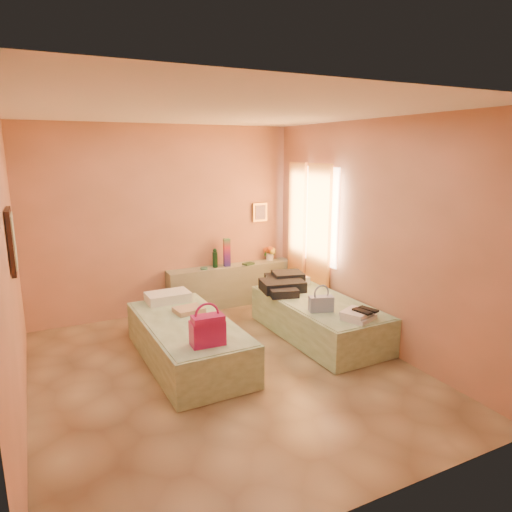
{
  "coord_description": "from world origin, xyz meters",
  "views": [
    {
      "loc": [
        -1.77,
        -4.35,
        2.42
      ],
      "look_at": [
        0.8,
        0.85,
        1.08
      ],
      "focal_mm": 32.0,
      "sensor_mm": 36.0,
      "label": 1
    }
  ],
  "objects_px": {
    "headboard_ledge": "(231,285)",
    "bed_right": "(318,318)",
    "bed_left": "(188,341)",
    "water_bottle": "(215,259)",
    "magenta_handbag": "(207,330)",
    "flower_vase": "(270,252)",
    "blue_handbag": "(321,304)",
    "green_book": "(248,264)",
    "towel_stack": "(359,315)"
  },
  "relations": [
    {
      "from": "green_book",
      "to": "towel_stack",
      "type": "bearing_deg",
      "value": -101.39
    },
    {
      "from": "green_book",
      "to": "magenta_handbag",
      "type": "relative_size",
      "value": 0.5
    },
    {
      "from": "water_bottle",
      "to": "magenta_handbag",
      "type": "relative_size",
      "value": 0.82
    },
    {
      "from": "water_bottle",
      "to": "blue_handbag",
      "type": "height_order",
      "value": "water_bottle"
    },
    {
      "from": "headboard_ledge",
      "to": "bed_right",
      "type": "bearing_deg",
      "value": -72.84
    },
    {
      "from": "green_book",
      "to": "towel_stack",
      "type": "relative_size",
      "value": 0.48
    },
    {
      "from": "bed_left",
      "to": "bed_right",
      "type": "height_order",
      "value": "same"
    },
    {
      "from": "headboard_ledge",
      "to": "green_book",
      "type": "xyz_separation_m",
      "value": [
        0.27,
        -0.08,
        0.34
      ]
    },
    {
      "from": "magenta_handbag",
      "to": "blue_handbag",
      "type": "xyz_separation_m",
      "value": [
        1.59,
        0.32,
        -0.06
      ]
    },
    {
      "from": "bed_right",
      "to": "green_book",
      "type": "distance_m",
      "value": 1.69
    },
    {
      "from": "bed_right",
      "to": "water_bottle",
      "type": "height_order",
      "value": "water_bottle"
    },
    {
      "from": "bed_right",
      "to": "water_bottle",
      "type": "relative_size",
      "value": 7.14
    },
    {
      "from": "water_bottle",
      "to": "magenta_handbag",
      "type": "height_order",
      "value": "water_bottle"
    },
    {
      "from": "headboard_ledge",
      "to": "blue_handbag",
      "type": "relative_size",
      "value": 6.96
    },
    {
      "from": "green_book",
      "to": "magenta_handbag",
      "type": "bearing_deg",
      "value": -142.14
    },
    {
      "from": "green_book",
      "to": "blue_handbag",
      "type": "height_order",
      "value": "blue_handbag"
    },
    {
      "from": "blue_handbag",
      "to": "water_bottle",
      "type": "bearing_deg",
      "value": 123.45
    },
    {
      "from": "bed_right",
      "to": "flower_vase",
      "type": "height_order",
      "value": "flower_vase"
    },
    {
      "from": "headboard_ledge",
      "to": "magenta_handbag",
      "type": "xyz_separation_m",
      "value": [
        -1.27,
        -2.37,
        0.33
      ]
    },
    {
      "from": "green_book",
      "to": "water_bottle",
      "type": "bearing_deg",
      "value": 153.89
    },
    {
      "from": "bed_left",
      "to": "bed_right",
      "type": "bearing_deg",
      "value": -2.97
    },
    {
      "from": "towel_stack",
      "to": "bed_right",
      "type": "bearing_deg",
      "value": 92.44
    },
    {
      "from": "green_book",
      "to": "blue_handbag",
      "type": "bearing_deg",
      "value": -106.82
    },
    {
      "from": "bed_right",
      "to": "green_book",
      "type": "height_order",
      "value": "green_book"
    },
    {
      "from": "green_book",
      "to": "magenta_handbag",
      "type": "xyz_separation_m",
      "value": [
        -1.55,
        -2.3,
        -0.0
      ]
    },
    {
      "from": "flower_vase",
      "to": "towel_stack",
      "type": "distance_m",
      "value": 2.54
    },
    {
      "from": "headboard_ledge",
      "to": "green_book",
      "type": "height_order",
      "value": "green_book"
    },
    {
      "from": "flower_vase",
      "to": "blue_handbag",
      "type": "relative_size",
      "value": 0.95
    },
    {
      "from": "towel_stack",
      "to": "blue_handbag",
      "type": "bearing_deg",
      "value": 119.33
    },
    {
      "from": "bed_left",
      "to": "water_bottle",
      "type": "bearing_deg",
      "value": 57.54
    },
    {
      "from": "water_bottle",
      "to": "flower_vase",
      "type": "distance_m",
      "value": 0.99
    },
    {
      "from": "flower_vase",
      "to": "towel_stack",
      "type": "bearing_deg",
      "value": -93.73
    },
    {
      "from": "flower_vase",
      "to": "towel_stack",
      "type": "xyz_separation_m",
      "value": [
        -0.16,
        -2.52,
        -0.24
      ]
    },
    {
      "from": "magenta_handbag",
      "to": "towel_stack",
      "type": "relative_size",
      "value": 0.97
    },
    {
      "from": "blue_handbag",
      "to": "bed_left",
      "type": "bearing_deg",
      "value": -176.82
    },
    {
      "from": "headboard_ledge",
      "to": "bed_left",
      "type": "height_order",
      "value": "headboard_ledge"
    },
    {
      "from": "bed_left",
      "to": "green_book",
      "type": "height_order",
      "value": "green_book"
    },
    {
      "from": "headboard_ledge",
      "to": "flower_vase",
      "type": "distance_m",
      "value": 0.86
    },
    {
      "from": "flower_vase",
      "to": "blue_handbag",
      "type": "distance_m",
      "value": 2.14
    },
    {
      "from": "bed_left",
      "to": "flower_vase",
      "type": "xyz_separation_m",
      "value": [
        1.98,
        1.69,
        0.54
      ]
    },
    {
      "from": "bed_right",
      "to": "blue_handbag",
      "type": "bearing_deg",
      "value": -121.47
    },
    {
      "from": "bed_left",
      "to": "towel_stack",
      "type": "distance_m",
      "value": 2.02
    },
    {
      "from": "green_book",
      "to": "blue_handbag",
      "type": "relative_size",
      "value": 0.57
    },
    {
      "from": "bed_left",
      "to": "headboard_ledge",
      "type": "bearing_deg",
      "value": 51.3
    },
    {
      "from": "water_bottle",
      "to": "towel_stack",
      "type": "xyz_separation_m",
      "value": [
        0.82,
        -2.48,
        -0.24
      ]
    },
    {
      "from": "bed_left",
      "to": "magenta_handbag",
      "type": "bearing_deg",
      "value": -92.55
    },
    {
      "from": "green_book",
      "to": "magenta_handbag",
      "type": "height_order",
      "value": "magenta_handbag"
    },
    {
      "from": "bed_left",
      "to": "flower_vase",
      "type": "relative_size",
      "value": 7.17
    },
    {
      "from": "water_bottle",
      "to": "bed_left",
      "type": "bearing_deg",
      "value": -121.12
    },
    {
      "from": "bed_left",
      "to": "flower_vase",
      "type": "height_order",
      "value": "flower_vase"
    }
  ]
}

